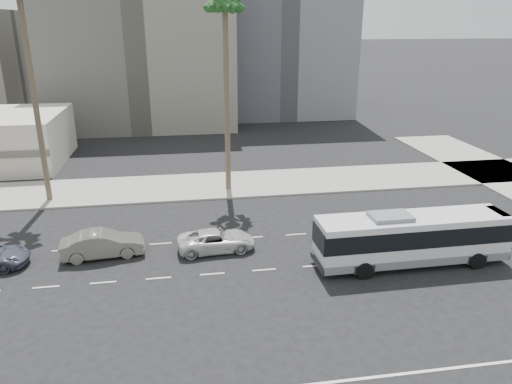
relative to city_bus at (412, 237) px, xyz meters
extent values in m
plane|color=black|center=(-5.62, 0.57, -1.70)|extent=(700.00, 700.00, 0.00)
cube|color=gray|center=(-5.62, 16.07, -1.63)|extent=(120.00, 7.00, 0.15)
cube|color=#5F5D58|center=(-17.62, 45.57, 7.30)|extent=(24.00, 18.00, 18.00)
cube|color=#54575E|center=(2.38, 52.57, 11.30)|extent=(20.00, 20.00, 26.00)
cube|color=beige|center=(-7.62, 250.57, 20.30)|extent=(42.00, 42.00, 44.00)
cube|color=silver|center=(0.00, 0.00, 0.04)|extent=(11.25, 2.60, 2.52)
cube|color=black|center=(0.00, 0.00, 0.38)|extent=(11.31, 2.66, 1.06)
cube|color=slate|center=(0.00, 0.00, -1.07)|extent=(11.27, 2.64, 0.48)
cube|color=slate|center=(-1.45, 0.00, 1.39)|extent=(2.34, 1.57, 0.29)
cube|color=#262628|center=(5.32, 0.00, 1.15)|extent=(0.60, 1.75, 0.29)
cylinder|color=black|center=(3.58, -1.24, -1.22)|extent=(0.97, 0.29, 0.97)
cylinder|color=black|center=(3.58, 1.24, -1.22)|extent=(0.97, 0.29, 0.97)
cylinder|color=black|center=(-3.29, -1.24, -1.22)|extent=(0.97, 0.29, 0.97)
cylinder|color=black|center=(-3.29, 1.24, -1.22)|extent=(0.97, 0.29, 0.97)
imported|color=silver|center=(-11.13, 3.61, -1.04)|extent=(2.53, 4.94, 1.33)
imported|color=slate|center=(-18.01, 3.87, -0.89)|extent=(2.21, 5.06, 1.62)
cylinder|color=brown|center=(-9.16, 14.89, 5.66)|extent=(0.41, 0.41, 14.73)
cylinder|color=brown|center=(-23.54, 14.47, 6.19)|extent=(0.50, 0.50, 15.78)
camera|label=1|loc=(-13.05, -23.84, 11.90)|focal=33.93mm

